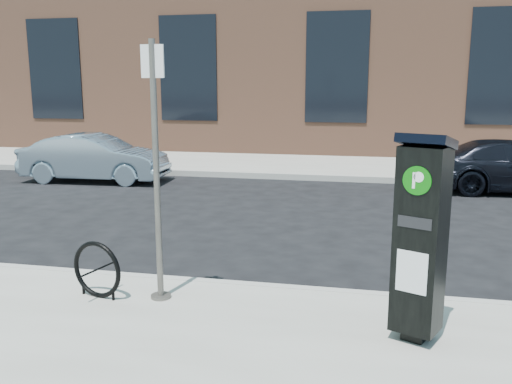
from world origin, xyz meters
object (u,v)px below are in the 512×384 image
(bike_rack, at_px, (97,270))
(car_silver, at_px, (95,158))
(sign_pole, at_px, (157,175))
(parking_kiosk, at_px, (421,237))

(bike_rack, relative_size, car_silver, 0.17)
(bike_rack, bearing_deg, car_silver, 131.84)
(sign_pole, bearing_deg, car_silver, 122.56)
(bike_rack, distance_m, car_silver, 8.51)
(sign_pole, height_order, car_silver, sign_pole)
(parking_kiosk, distance_m, sign_pole, 2.75)
(parking_kiosk, height_order, bike_rack, parking_kiosk)
(parking_kiosk, xyz_separation_m, sign_pole, (-2.68, 0.45, 0.40))
(parking_kiosk, xyz_separation_m, car_silver, (-7.39, 7.83, -0.52))
(sign_pole, relative_size, car_silver, 0.75)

